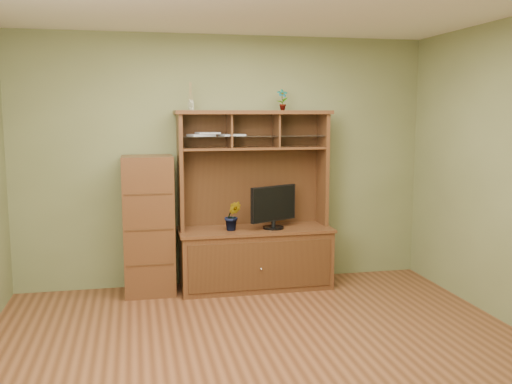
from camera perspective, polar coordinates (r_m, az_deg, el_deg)
name	(u,v)px	position (r m, az deg, el deg)	size (l,w,h in m)	color
room	(267,183)	(4.29, 1.13, 0.90)	(4.54, 4.04, 2.74)	#512B17
media_hutch	(255,239)	(6.16, -0.12, -4.76)	(1.66, 0.61, 1.90)	#4C2415
monitor	(273,206)	(6.05, 1.76, -1.43)	(0.54, 0.29, 0.46)	black
orchid_plant	(233,216)	(5.97, -2.34, -2.39)	(0.17, 0.14, 0.31)	#2B551D
top_plant	(282,100)	(6.15, 2.65, 9.21)	(0.12, 0.08, 0.23)	#375E20
reed_diffuser	(191,99)	(5.98, -6.56, 9.21)	(0.06, 0.06, 0.29)	silver
magazines	(213,134)	(6.01, -4.31, 5.76)	(0.62, 0.26, 0.04)	silver
side_cabinet	(149,225)	(6.01, -10.69, -3.30)	(0.51, 0.47, 1.44)	#4C2415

